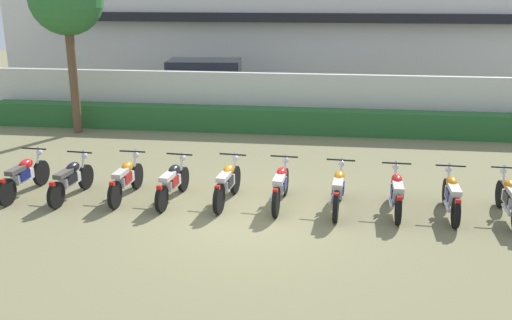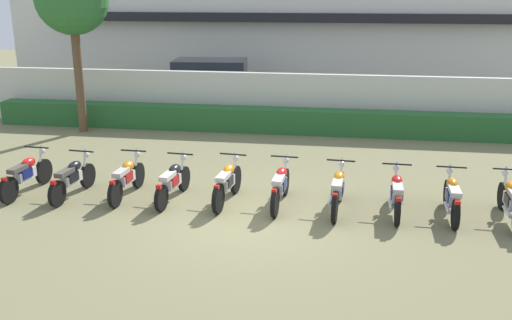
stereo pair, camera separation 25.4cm
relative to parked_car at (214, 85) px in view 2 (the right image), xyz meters
The scene contains 15 objects.
ground 11.03m from the parked_car, 73.68° to the right, with size 60.00×60.00×0.00m, color olive.
building 6.78m from the parked_car, 61.13° to the left, with size 25.52×6.50×6.37m.
compound_wall 4.04m from the parked_car, 40.15° to the right, with size 24.24×0.30×1.81m, color silver.
hedge_row 4.56m from the parked_car, 46.94° to the right, with size 19.39×0.70×0.77m, color #28602D.
parked_car is the anchor object (origin of this frame).
motorcycle_in_row_0 10.07m from the parked_car, 101.99° to the right, with size 0.60×1.94×0.96m.
motorcycle_in_row_1 9.95m from the parked_car, 95.56° to the right, with size 0.60×1.82×0.94m.
motorcycle_in_row_2 9.73m from the parked_car, 88.62° to the right, with size 0.60×1.87×0.95m.
motorcycle_in_row_3 9.86m from the parked_car, 82.41° to the right, with size 0.60×1.87×0.94m.
motorcycle_in_row_4 10.04m from the parked_car, 75.58° to the right, with size 0.60×1.89×0.97m.
motorcycle_in_row_5 10.38m from the parked_car, 69.41° to the right, with size 0.60×1.91×0.96m.
motorcycle_in_row_6 10.98m from the parked_car, 63.71° to the right, with size 0.60×1.90×0.97m.
motorcycle_in_row_7 11.53m from the parked_car, 58.38° to the right, with size 0.60×1.81×0.94m.
motorcycle_in_row_8 12.16m from the parked_car, 54.09° to the right, with size 0.60×1.80×0.95m.
motorcycle_in_row_9 12.86m from the parked_car, 50.14° to the right, with size 0.60×1.93×0.95m.
Camera 2 is at (1.79, -10.38, 4.42)m, focal length 39.62 mm.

